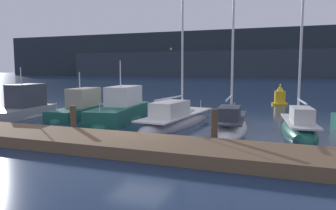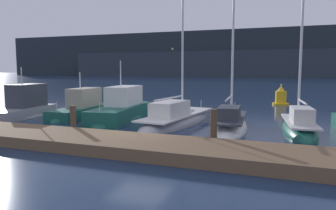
{
  "view_description": "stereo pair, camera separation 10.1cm",
  "coord_description": "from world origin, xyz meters",
  "px_view_note": "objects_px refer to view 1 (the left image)",
  "views": [
    {
      "loc": [
        6.23,
        -12.96,
        3.17
      ],
      "look_at": [
        0.0,
        3.58,
        1.2
      ],
      "focal_mm": 35.0,
      "sensor_mm": 36.0,
      "label": 1
    },
    {
      "loc": [
        6.32,
        -12.93,
        3.17
      ],
      "look_at": [
        0.0,
        3.58,
        1.2
      ],
      "focal_mm": 35.0,
      "sensor_mm": 36.0,
      "label": 2
    }
  ],
  "objects_px": {
    "motorboat_berth_1": "(23,111)",
    "sailboat_berth_5": "(230,127)",
    "channel_buoy": "(280,97)",
    "motorboat_berth_2": "(80,112)",
    "motorboat_berth_3": "(121,114)",
    "sailboat_berth_6": "(299,130)",
    "sailboat_berth_4": "(177,121)"
  },
  "relations": [
    {
      "from": "motorboat_berth_2",
      "to": "sailboat_berth_6",
      "type": "relative_size",
      "value": 0.69
    },
    {
      "from": "motorboat_berth_1",
      "to": "sailboat_berth_5",
      "type": "bearing_deg",
      "value": 1.68
    },
    {
      "from": "motorboat_berth_1",
      "to": "sailboat_berth_6",
      "type": "height_order",
      "value": "sailboat_berth_6"
    },
    {
      "from": "sailboat_berth_4",
      "to": "sailboat_berth_5",
      "type": "xyz_separation_m",
      "value": [
        3.19,
        -0.66,
        0.01
      ]
    },
    {
      "from": "sailboat_berth_5",
      "to": "sailboat_berth_6",
      "type": "xyz_separation_m",
      "value": [
        3.35,
        0.23,
        -0.0
      ]
    },
    {
      "from": "motorboat_berth_3",
      "to": "motorboat_berth_1",
      "type": "bearing_deg",
      "value": -169.56
    },
    {
      "from": "motorboat_berth_2",
      "to": "channel_buoy",
      "type": "xyz_separation_m",
      "value": [
        12.11,
        12.25,
        0.38
      ]
    },
    {
      "from": "motorboat_berth_3",
      "to": "sailboat_berth_6",
      "type": "height_order",
      "value": "sailboat_berth_6"
    },
    {
      "from": "sailboat_berth_5",
      "to": "channel_buoy",
      "type": "distance_m",
      "value": 13.48
    },
    {
      "from": "sailboat_berth_4",
      "to": "sailboat_berth_6",
      "type": "relative_size",
      "value": 1.15
    },
    {
      "from": "motorboat_berth_2",
      "to": "sailboat_berth_5",
      "type": "height_order",
      "value": "sailboat_berth_5"
    },
    {
      "from": "motorboat_berth_1",
      "to": "motorboat_berth_2",
      "type": "height_order",
      "value": "motorboat_berth_1"
    },
    {
      "from": "sailboat_berth_4",
      "to": "motorboat_berth_1",
      "type": "bearing_deg",
      "value": -174.17
    },
    {
      "from": "motorboat_berth_3",
      "to": "channel_buoy",
      "type": "height_order",
      "value": "motorboat_berth_3"
    },
    {
      "from": "motorboat_berth_3",
      "to": "channel_buoy",
      "type": "relative_size",
      "value": 3.88
    },
    {
      "from": "motorboat_berth_1",
      "to": "sailboat_berth_5",
      "type": "distance_m",
      "value": 13.54
    },
    {
      "from": "motorboat_berth_3",
      "to": "sailboat_berth_4",
      "type": "relative_size",
      "value": 0.71
    },
    {
      "from": "motorboat_berth_2",
      "to": "sailboat_berth_5",
      "type": "relative_size",
      "value": 0.75
    },
    {
      "from": "channel_buoy",
      "to": "sailboat_berth_5",
      "type": "bearing_deg",
      "value": -98.65
    },
    {
      "from": "motorboat_berth_3",
      "to": "channel_buoy",
      "type": "bearing_deg",
      "value": 54.39
    },
    {
      "from": "motorboat_berth_1",
      "to": "sailboat_berth_5",
      "type": "xyz_separation_m",
      "value": [
        13.53,
        0.4,
        -0.28
      ]
    },
    {
      "from": "sailboat_berth_4",
      "to": "sailboat_berth_5",
      "type": "distance_m",
      "value": 3.26
    },
    {
      "from": "sailboat_berth_5",
      "to": "sailboat_berth_6",
      "type": "relative_size",
      "value": 0.92
    },
    {
      "from": "motorboat_berth_2",
      "to": "channel_buoy",
      "type": "height_order",
      "value": "motorboat_berth_2"
    },
    {
      "from": "motorboat_berth_1",
      "to": "sailboat_berth_6",
      "type": "bearing_deg",
      "value": 2.14
    },
    {
      "from": "sailboat_berth_5",
      "to": "sailboat_berth_4",
      "type": "bearing_deg",
      "value": 168.33
    },
    {
      "from": "motorboat_berth_2",
      "to": "motorboat_berth_3",
      "type": "relative_size",
      "value": 0.85
    },
    {
      "from": "motorboat_berth_2",
      "to": "sailboat_berth_4",
      "type": "relative_size",
      "value": 0.6
    },
    {
      "from": "sailboat_berth_5",
      "to": "sailboat_berth_6",
      "type": "bearing_deg",
      "value": 3.99
    },
    {
      "from": "motorboat_berth_2",
      "to": "channel_buoy",
      "type": "relative_size",
      "value": 3.31
    },
    {
      "from": "motorboat_berth_2",
      "to": "sailboat_berth_4",
      "type": "xyz_separation_m",
      "value": [
        6.9,
        -0.41,
        -0.16
      ]
    },
    {
      "from": "sailboat_berth_6",
      "to": "channel_buoy",
      "type": "distance_m",
      "value": 13.16
    }
  ]
}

